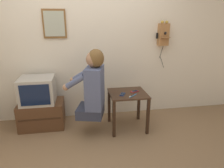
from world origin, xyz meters
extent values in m
plane|color=#846647|center=(0.00, 0.00, 0.00)|extent=(14.00, 14.00, 0.00)
cube|color=silver|center=(0.00, 1.17, 1.27)|extent=(6.80, 0.05, 2.55)
cube|color=#382316|center=(0.48, 0.60, 0.56)|extent=(0.55, 0.51, 0.02)
cube|color=black|center=(0.24, 0.37, 0.28)|extent=(0.04, 0.04, 0.55)
cube|color=black|center=(0.73, 0.37, 0.28)|extent=(0.04, 0.04, 0.55)
cube|color=black|center=(0.24, 0.83, 0.28)|extent=(0.04, 0.04, 0.55)
cube|color=black|center=(0.73, 0.83, 0.28)|extent=(0.04, 0.04, 0.55)
cube|color=#2D3347|center=(-0.08, 0.54, 0.35)|extent=(0.44, 0.45, 0.14)
cube|color=#4C567A|center=(-0.01, 0.52, 0.71)|extent=(0.31, 0.43, 0.58)
sphere|color=#A37556|center=(-0.01, 0.52, 1.11)|extent=(0.22, 0.22, 0.22)
ellipsoid|color=brown|center=(0.02, 0.51, 1.12)|extent=(0.27, 0.27, 0.25)
cylinder|color=#4C567A|center=(-0.28, 0.42, 0.84)|extent=(0.30, 0.15, 0.22)
cylinder|color=#4C567A|center=(-0.19, 0.74, 0.84)|extent=(0.30, 0.15, 0.22)
sphere|color=#A37556|center=(-0.39, 0.45, 0.76)|extent=(0.09, 0.09, 0.09)
sphere|color=#A37556|center=(-0.31, 0.77, 0.76)|extent=(0.09, 0.09, 0.09)
cube|color=#51331E|center=(-0.82, 0.86, 0.20)|extent=(0.66, 0.43, 0.41)
cube|color=#392315|center=(-0.82, 0.64, 0.22)|extent=(0.60, 0.01, 0.02)
cube|color=#ADA89E|center=(-0.84, 0.86, 0.60)|extent=(0.49, 0.43, 0.39)
cube|color=#0C1938|center=(-0.84, 0.64, 0.60)|extent=(0.40, 0.01, 0.31)
cube|color=#9E6B3D|center=(1.18, 1.09, 1.37)|extent=(0.16, 0.11, 0.35)
cube|color=#9E6B3D|center=(1.18, 1.00, 1.33)|extent=(0.15, 0.07, 0.03)
sphere|color=#B79338|center=(1.14, 1.07, 1.57)|extent=(0.05, 0.05, 0.05)
sphere|color=#B79338|center=(1.22, 1.07, 1.57)|extent=(0.05, 0.05, 0.05)
cone|color=black|center=(1.18, 0.98, 1.40)|extent=(0.04, 0.05, 0.04)
cylinder|color=black|center=(1.07, 1.09, 1.36)|extent=(0.03, 0.03, 0.09)
cylinder|color=black|center=(1.17, 1.07, 1.10)|extent=(0.04, 0.04, 0.22)
cylinder|color=black|center=(1.19, 1.07, 0.92)|extent=(0.07, 0.06, 0.19)
cube|color=brown|center=(-0.54, 1.13, 1.55)|extent=(0.34, 0.02, 0.42)
cube|color=#A8AD99|center=(-0.54, 1.11, 1.55)|extent=(0.30, 0.01, 0.37)
cube|color=navy|center=(0.39, 0.54, 0.58)|extent=(0.11, 0.14, 0.01)
cube|color=black|center=(0.39, 0.54, 0.59)|extent=(0.09, 0.11, 0.00)
cube|color=maroon|center=(0.59, 0.63, 0.58)|extent=(0.14, 0.10, 0.01)
cube|color=black|center=(0.59, 0.63, 0.59)|extent=(0.11, 0.09, 0.00)
cylinder|color=#338CD8|center=(0.53, 0.46, 0.58)|extent=(0.14, 0.13, 0.01)
cube|color=white|center=(0.47, 0.41, 0.59)|extent=(0.03, 0.03, 0.01)
camera|label=1|loc=(-0.20, -2.10, 1.61)|focal=32.00mm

